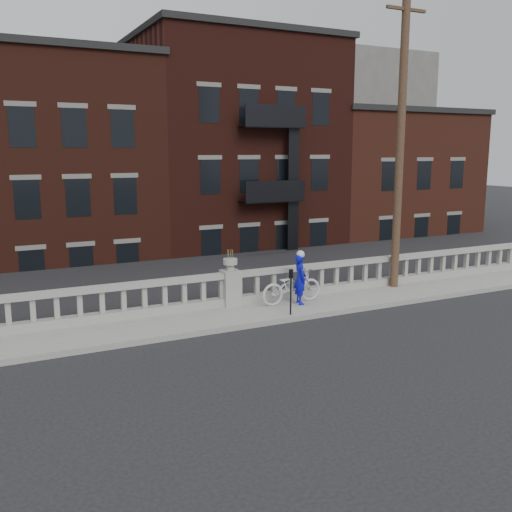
# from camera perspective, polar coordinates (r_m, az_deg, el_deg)

# --- Properties ---
(ground) EXTENTS (120.00, 120.00, 0.00)m
(ground) POSITION_cam_1_polar(r_m,az_deg,el_deg) (14.63, 3.82, -9.11)
(ground) COLOR black
(ground) RESTS_ON ground
(sidewalk) EXTENTS (32.00, 2.20, 0.15)m
(sidewalk) POSITION_cam_1_polar(r_m,az_deg,el_deg) (17.14, -1.26, -5.88)
(sidewalk) COLOR gray
(sidewalk) RESTS_ON ground
(balustrade) EXTENTS (28.00, 0.34, 1.03)m
(balustrade) POSITION_cam_1_polar(r_m,az_deg,el_deg) (17.83, -2.57, -3.36)
(balustrade) COLOR gray
(balustrade) RESTS_ON sidewalk
(planter_pedestal) EXTENTS (0.55, 0.55, 1.76)m
(planter_pedestal) POSITION_cam_1_polar(r_m,az_deg,el_deg) (17.78, -2.57, -2.76)
(planter_pedestal) COLOR gray
(planter_pedestal) RESTS_ON sidewalk
(lower_level) EXTENTS (80.00, 44.00, 20.80)m
(lower_level) POSITION_cam_1_polar(r_m,az_deg,el_deg) (35.81, -14.33, 6.52)
(lower_level) COLOR #605E59
(lower_level) RESTS_ON ground
(utility_pole) EXTENTS (1.60, 0.28, 10.00)m
(utility_pole) POSITION_cam_1_polar(r_m,az_deg,el_deg) (20.34, 14.23, 11.11)
(utility_pole) COLOR #422D1E
(utility_pole) RESTS_ON sidewalk
(parking_meter_c) EXTENTS (0.10, 0.09, 1.36)m
(parking_meter_c) POSITION_cam_1_polar(r_m,az_deg,el_deg) (16.68, 3.50, -3.08)
(parking_meter_c) COLOR black
(parking_meter_c) RESTS_ON sidewalk
(bicycle) EXTENTS (2.14, 0.83, 1.11)m
(bicycle) POSITION_cam_1_polar(r_m,az_deg,el_deg) (18.03, 3.57, -3.00)
(bicycle) COLOR silver
(bicycle) RESTS_ON sidewalk
(cyclist) EXTENTS (0.49, 0.65, 1.60)m
(cyclist) POSITION_cam_1_polar(r_m,az_deg,el_deg) (17.90, 4.43, -2.30)
(cyclist) COLOR #0C0EBD
(cyclist) RESTS_ON sidewalk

